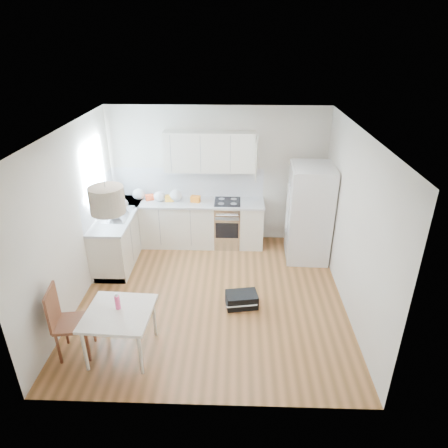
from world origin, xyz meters
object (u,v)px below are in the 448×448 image
dining_table (119,316)px  gym_bag (242,300)px  dining_chair (73,322)px  refrigerator (310,213)px

dining_table → gym_bag: (1.60, 1.05, -0.49)m
dining_table → dining_chair: bearing=-174.7°
dining_chair → dining_table: bearing=-5.7°
refrigerator → dining_table: 3.92m
refrigerator → dining_chair: refrigerator is taller
dining_chair → gym_bag: bearing=18.0°
dining_chair → gym_bag: 2.49m
refrigerator → dining_table: (-2.86, -2.67, -0.30)m
dining_table → dining_chair: (-0.61, -0.02, -0.08)m
dining_chair → gym_bag: (2.21, 1.08, -0.40)m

